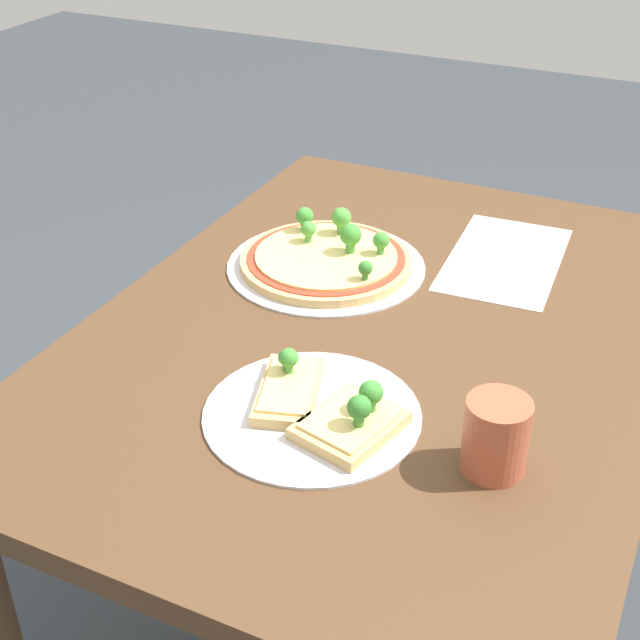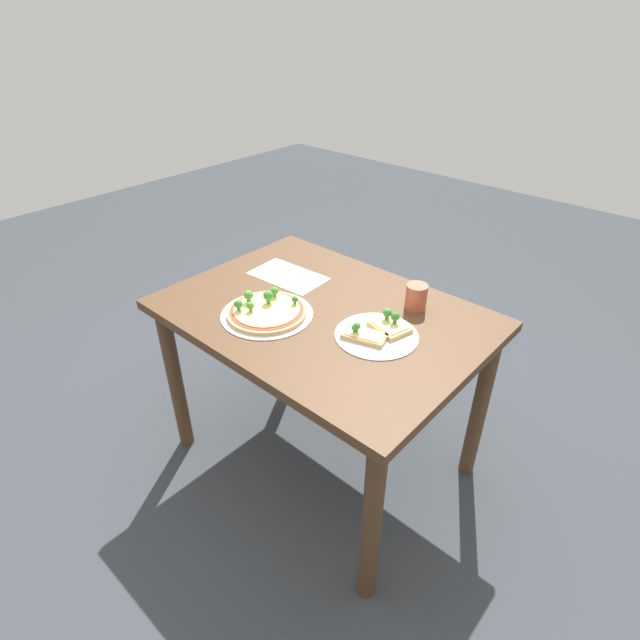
% 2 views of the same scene
% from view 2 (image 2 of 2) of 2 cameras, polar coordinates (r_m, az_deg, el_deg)
% --- Properties ---
extents(ground_plane, '(8.00, 8.00, 0.00)m').
position_cam_2_polar(ground_plane, '(2.26, 0.27, -15.11)').
color(ground_plane, '#33383D').
extents(dining_table, '(1.13, 0.81, 0.74)m').
position_cam_2_polar(dining_table, '(1.84, 0.32, -1.71)').
color(dining_table, '#4C331E').
rests_on(dining_table, ground_plane).
extents(pizza_tray_whole, '(0.33, 0.33, 0.07)m').
position_cam_2_polar(pizza_tray_whole, '(1.76, -6.16, 1.04)').
color(pizza_tray_whole, silver).
rests_on(pizza_tray_whole, dining_table).
extents(pizza_tray_slice, '(0.28, 0.28, 0.07)m').
position_cam_2_polar(pizza_tray_slice, '(1.66, 6.62, -1.27)').
color(pizza_tray_slice, silver).
rests_on(pizza_tray_slice, dining_table).
extents(drinking_cup, '(0.08, 0.08, 0.09)m').
position_cam_2_polar(drinking_cup, '(1.80, 10.93, 2.60)').
color(drinking_cup, '#AD5138').
rests_on(drinking_cup, dining_table).
extents(paper_menu, '(0.31, 0.19, 0.00)m').
position_cam_2_polar(paper_menu, '(2.02, -3.67, 5.06)').
color(paper_menu, white).
rests_on(paper_menu, dining_table).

